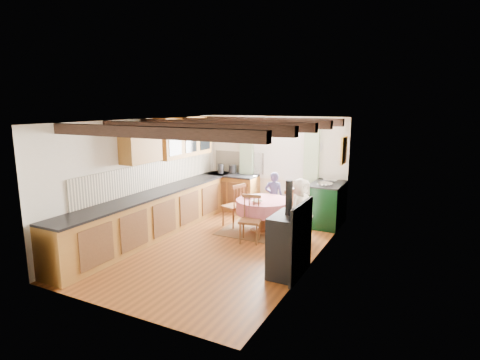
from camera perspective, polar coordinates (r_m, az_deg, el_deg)
The scene contains 40 objects.
floor at distance 7.64m, azimuth -2.75°, elevation -9.54°, with size 3.60×5.50×0.00m, color brown.
ceiling at distance 7.15m, azimuth -2.93°, elevation 8.76°, with size 3.60×5.50×0.00m, color white.
wall_back at distance 9.75m, azimuth 5.19°, elevation 2.26°, with size 3.60×0.00×2.40m, color silver.
wall_front at distance 5.17m, azimuth -18.18°, elevation -6.25°, with size 3.60×0.00×2.40m, color silver.
wall_left at distance 8.33m, azimuth -13.67°, elevation 0.47°, with size 0.00×5.50×2.40m, color silver.
wall_right at distance 6.62m, azimuth 10.85°, elevation -2.13°, with size 0.00×5.50×2.40m, color silver.
beam_a at distance 5.51m, azimuth -13.36°, elevation 6.83°, with size 3.60×0.16×0.16m, color #38241D.
beam_b at distance 6.31m, azimuth -7.47°, elevation 7.54°, with size 3.60×0.16×0.16m, color #38241D.
beam_c at distance 7.16m, azimuth -2.92°, elevation 8.04°, with size 3.60×0.16×0.16m, color #38241D.
beam_d at distance 8.04m, azimuth 0.65°, elevation 8.39°, with size 3.60×0.16×0.16m, color #38241D.
beam_e at distance 8.95m, azimuth 3.52°, elevation 8.65°, with size 3.60×0.16×0.16m, color #38241D.
splash_left at distance 8.54m, azimuth -12.27°, elevation 0.79°, with size 0.02×4.50×0.55m, color beige.
splash_back at distance 10.13m, azimuth -0.11°, elevation 2.65°, with size 1.40×0.02×0.55m, color beige.
base_cabinet_left at distance 8.31m, azimuth -11.85°, elevation -4.86°, with size 0.60×5.30×0.88m, color olive.
base_cabinet_back at distance 10.05m, azimuth -1.09°, elevation -1.83°, with size 1.30×0.60×0.88m, color olive.
worktop_left at distance 8.18m, azimuth -11.86°, elevation -1.78°, with size 0.64×5.30×0.04m, color black.
worktop_back at distance 9.94m, azimuth -1.15°, elevation 0.73°, with size 1.30×0.64×0.04m, color black.
wall_cabinet_glass at distance 9.06m, azimuth -8.12°, elevation 6.31°, with size 0.34×1.80×0.90m, color olive.
wall_cabinet_solid at distance 7.89m, azimuth -14.37°, elevation 5.01°, with size 0.34×0.90×0.70m, color olive.
window_frame at distance 9.64m, azimuth 5.75°, elevation 4.56°, with size 1.34×0.03×1.54m, color white.
window_pane at distance 9.65m, azimuth 5.76°, elevation 4.56°, with size 1.20×0.01×1.40m, color white.
curtain_left at distance 9.97m, azimuth 0.96°, elevation 1.93°, with size 0.35×0.10×2.10m, color #88AB7D.
curtain_right at distance 9.36m, azimuth 10.36°, elevation 1.14°, with size 0.35×0.10×2.10m, color #88AB7D.
curtain_rod at distance 9.51m, azimuth 5.64°, elevation 8.10°, with size 0.03×0.03×2.00m, color black.
wall_picture at distance 8.74m, azimuth 15.00°, elevation 4.22°, with size 0.04×0.50×0.60m, color gold.
wall_plate at distance 9.32m, azimuth 11.20°, elevation 4.79°, with size 0.30×0.30×0.02m, color silver.
rug at distance 8.42m, azimuth 3.41°, elevation -7.51°, with size 1.73×1.35×0.01m, color brown.
dining_table at distance 8.32m, azimuth 3.44°, elevation -5.26°, with size 1.16×1.16×0.70m, color #DE6588, non-canonical shape.
chair_near at distance 7.66m, azimuth 1.46°, elevation -5.78°, with size 0.40×0.42×0.94m, color brown, non-canonical shape.
chair_left at distance 8.64m, azimuth -0.96°, elevation -3.66°, with size 0.42×0.44×0.98m, color brown, non-canonical shape.
chair_right at distance 7.95m, azimuth 8.47°, elevation -4.99°, with size 0.43×0.45×1.01m, color brown, non-canonical shape.
aga_range at distance 8.94m, azimuth 12.61°, elevation -3.41°, with size 0.69×1.06×0.98m, color black, non-canonical shape.
cast_iron_stove at distance 6.21m, azimuth 7.08°, elevation -7.04°, with size 0.46×0.77×1.54m, color black, non-canonical shape.
child_far at distance 9.01m, azimuth 4.97°, elevation -2.46°, with size 0.42×0.28×1.16m, color #3F3C68.
child_right at distance 7.96m, azimuth 8.91°, elevation -4.13°, with size 0.60×0.39×1.23m, color white.
bowl_a at distance 7.96m, azimuth 2.49°, elevation -3.19°, with size 0.22×0.22×0.05m, color silver.
bowl_b at distance 8.37m, azimuth 1.27°, elevation -2.43°, with size 0.21×0.21×0.06m, color silver.
cup at distance 8.36m, azimuth 2.42°, elevation -2.36°, with size 0.09×0.09×0.09m, color silver.
canister_tall at distance 10.03m, azimuth -2.86°, elevation 1.67°, with size 0.15×0.15×0.25m, color #262628.
canister_wide at distance 10.07m, azimuth -1.10°, elevation 1.61°, with size 0.20×0.20×0.22m, color #262628.
Camera 1 is at (3.55, -6.20, 2.70)m, focal length 29.08 mm.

